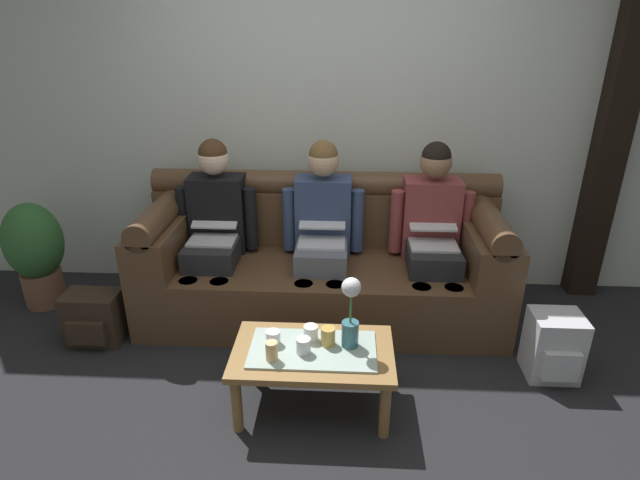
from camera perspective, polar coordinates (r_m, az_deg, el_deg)
ground_plane at (r=2.86m, az=-0.99°, el=-19.86°), size 14.00×14.00×0.00m
back_wall_patterned at (r=3.81m, az=0.72°, el=15.79°), size 6.00×0.12×2.90m
timber_pillar at (r=4.11m, az=30.17°, el=13.30°), size 0.20×0.20×2.90m
couch at (r=3.62m, az=0.27°, el=-2.65°), size 2.45×0.88×0.96m
person_left at (r=3.61m, az=-11.53°, el=1.80°), size 0.56×0.67×1.22m
person_middle at (r=3.50m, az=0.28°, el=1.59°), size 0.56×0.67×1.22m
person_right at (r=3.54m, az=12.31°, el=1.31°), size 0.56×0.67×1.22m
coffee_table at (r=2.79m, az=-0.80°, el=-12.89°), size 0.85×0.51×0.37m
flower_vase at (r=2.67m, az=3.41°, el=-8.02°), size 0.10×0.10×0.40m
cup_near_left at (r=2.78m, az=-5.20°, el=-10.68°), size 0.08×0.08×0.08m
cup_near_right at (r=2.76m, az=0.90°, el=-10.59°), size 0.08×0.08×0.10m
cup_far_center at (r=2.80m, az=-1.03°, el=-10.24°), size 0.08×0.08×0.08m
cup_far_left at (r=2.66m, az=-5.37°, el=-12.12°), size 0.06×0.06×0.10m
cup_far_right at (r=2.70m, az=-1.85°, el=-11.61°), size 0.08×0.08×0.08m
backpack_right at (r=3.36m, az=24.42°, el=-10.68°), size 0.29×0.30×0.40m
backpack_left at (r=3.68m, az=-23.71°, el=-7.93°), size 0.35×0.27×0.34m
potted_plant at (r=4.20m, az=-28.99°, el=-0.97°), size 0.40×0.40×0.78m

